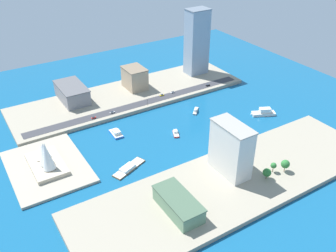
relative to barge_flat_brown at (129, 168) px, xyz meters
name	(u,v)px	position (x,y,z in m)	size (l,w,h in m)	color
ground_plane	(172,132)	(26.51, -55.81, -1.11)	(440.00, 440.00, 0.00)	#145684
quay_west	(233,182)	(-54.62, -55.81, 0.61)	(70.00, 240.00, 3.44)	#9E937F
quay_east	(130,95)	(107.64, -55.81, 0.61)	(70.00, 240.00, 3.44)	#9E937F
peninsula_point	(47,167)	(33.96, 51.63, -0.11)	(73.38, 55.01, 2.00)	#A89E89
road_strip	(142,103)	(82.64, -55.81, 2.40)	(10.71, 228.00, 0.15)	#38383D
barge_flat_brown	(129,168)	(0.00, 0.00, 0.00)	(18.49, 30.06, 3.04)	brown
yacht_sleek_gray	(196,111)	(46.12, -94.71, 0.18)	(12.79, 12.51, 3.83)	#999EA3
ferry_white_commuter	(264,112)	(7.52, -145.84, 1.42)	(16.46, 23.37, 6.98)	silver
tugboat_red	(176,133)	(22.09, -56.64, 0.04)	(11.94, 8.44, 3.40)	red
catamaran_blue	(116,133)	(48.95, -12.65, 0.52)	(17.55, 8.24, 4.52)	blue
hotel_broad_white	(231,149)	(-44.70, -59.73, 21.96)	(32.92, 15.77, 39.20)	silver
terminal_long_green	(178,204)	(-59.19, -6.03, 7.80)	(38.00, 17.37, 10.89)	slate
apartment_midrise_tan	(135,78)	(117.92, -67.06, 13.41)	(26.49, 20.03, 22.11)	tan
tower_tall_glass	(197,42)	(117.41, -145.06, 38.42)	(17.72, 24.27, 72.12)	#8C9EB2
warehouse_low_gray	(72,93)	(125.30, -1.36, 10.11)	(43.52, 24.00, 15.51)	gray
pickup_red	(94,118)	(79.61, -4.76, 3.29)	(1.83, 4.24, 1.69)	black
taxi_yellow_cab	(162,95)	(86.34, -81.12, 3.19)	(2.06, 4.52, 1.45)	black
van_white	(173,92)	(85.73, -93.68, 3.22)	(1.86, 4.62, 1.49)	black
sedan_silver	(112,112)	(79.89, -23.35, 3.21)	(1.93, 4.84, 1.47)	black
suv_black	(208,85)	(80.55, -134.97, 3.24)	(2.18, 4.47, 1.56)	black
traffic_light_waterfront	(147,102)	(75.80, -58.51, 6.67)	(0.36, 0.36, 6.50)	black
opera_landmark	(45,157)	(33.62, 51.63, 8.79)	(39.98, 23.35, 24.87)	#BCAD93
park_tree_cluster	(276,168)	(-65.43, -86.04, 8.30)	(9.20, 23.61, 9.67)	brown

